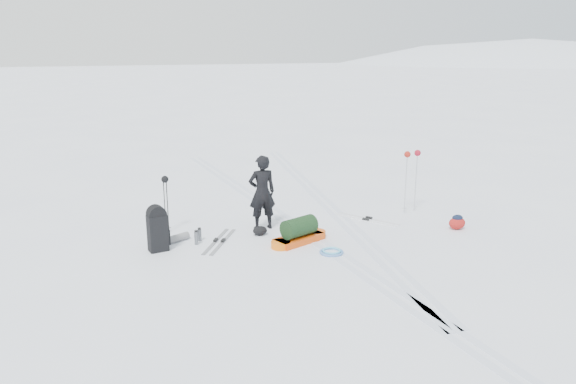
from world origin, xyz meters
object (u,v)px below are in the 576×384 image
pulk_sled (299,233)px  ski_poles_black (165,186)px  skier (262,192)px  expedition_rucksack (160,229)px

pulk_sled → ski_poles_black: bearing=124.8°
skier → ski_poles_black: bearing=-13.3°
ski_poles_black → expedition_rucksack: bearing=-112.6°
pulk_sled → skier: bearing=90.0°
skier → ski_poles_black: 2.10m
expedition_rucksack → pulk_sled: bearing=-21.2°
skier → pulk_sled: bearing=112.5°
skier → ski_poles_black: skier is taller
ski_poles_black → pulk_sled: bearing=-41.3°
skier → pulk_sled: (0.44, -1.13, -0.63)m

